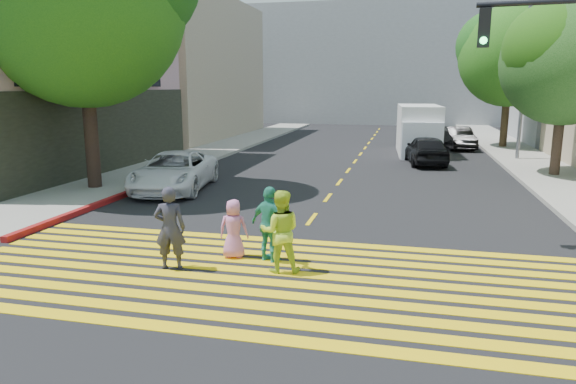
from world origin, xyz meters
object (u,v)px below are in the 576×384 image
(pedestrian_child, at_px, (234,229))
(pedestrian_extra, at_px, (270,224))
(pedestrian_woman, at_px, (280,231))
(dark_car_near, at_px, (426,150))
(silver_car, at_px, (426,133))
(tree_right_far, at_px, (512,50))
(white_sedan, at_px, (175,171))
(pedestrian_man, at_px, (170,228))
(white_van, at_px, (419,131))
(tree_right_near, at_px, (568,55))
(dark_car_parked, at_px, (458,138))

(pedestrian_child, distance_m, pedestrian_extra, 0.87)
(pedestrian_woman, xyz_separation_m, dark_car_near, (3.32, 16.15, -0.14))
(silver_car, bearing_deg, pedestrian_child, 71.47)
(tree_right_far, distance_m, white_sedan, 22.32)
(pedestrian_man, height_order, pedestrian_child, pedestrian_man)
(pedestrian_child, distance_m, dark_car_near, 16.18)
(pedestrian_extra, distance_m, white_van, 19.83)
(pedestrian_child, height_order, silver_car, pedestrian_child)
(tree_right_near, xyz_separation_m, pedestrian_child, (-9.73, -12.82, -4.33))
(white_sedan, relative_size, dark_car_parked, 1.24)
(tree_right_near, relative_size, white_van, 1.25)
(tree_right_far, relative_size, dark_car_parked, 2.13)
(pedestrian_woman, xyz_separation_m, dark_car_parked, (5.41, 23.16, -0.18))
(tree_right_far, bearing_deg, dark_car_parked, -164.90)
(tree_right_far, xyz_separation_m, silver_car, (-4.62, 2.92, -5.25))
(pedestrian_man, distance_m, dark_car_near, 17.42)
(dark_car_parked, height_order, white_van, white_van)
(dark_car_near, height_order, white_van, white_van)
(tree_right_near, xyz_separation_m, pedestrian_extra, (-8.88, -12.89, -4.16))
(pedestrian_extra, relative_size, dark_car_near, 0.39)
(tree_right_near, distance_m, pedestrian_woman, 16.44)
(pedestrian_man, distance_m, white_van, 21.12)
(pedestrian_man, height_order, dark_car_near, pedestrian_man)
(white_sedan, distance_m, white_van, 15.50)
(tree_right_far, distance_m, pedestrian_man, 26.90)
(tree_right_near, distance_m, white_van, 9.40)
(pedestrian_extra, distance_m, dark_car_parked, 23.33)
(pedestrian_woman, height_order, white_van, white_van)
(dark_car_near, distance_m, white_van, 4.00)
(pedestrian_child, bearing_deg, pedestrian_man, 35.67)
(dark_car_parked, bearing_deg, pedestrian_child, -114.82)
(tree_right_far, height_order, white_sedan, tree_right_far)
(tree_right_near, height_order, silver_car, tree_right_near)
(pedestrian_child, height_order, dark_car_parked, dark_car_parked)
(pedestrian_woman, relative_size, dark_car_near, 0.40)
(tree_right_far, height_order, silver_car, tree_right_far)
(pedestrian_man, height_order, white_van, white_van)
(tree_right_far, bearing_deg, pedestrian_woman, -108.95)
(pedestrian_child, distance_m, silver_car, 26.65)
(pedestrian_woman, relative_size, silver_car, 0.41)
(tree_right_far, relative_size, pedestrian_man, 4.94)
(silver_car, height_order, white_van, white_van)
(pedestrian_child, xyz_separation_m, white_sedan, (-4.63, 6.76, 0.04))
(pedestrian_man, bearing_deg, pedestrian_extra, -170.04)
(pedestrian_woman, bearing_deg, pedestrian_child, -40.45)
(pedestrian_child, distance_m, white_van, 19.93)
(pedestrian_extra, height_order, silver_car, pedestrian_extra)
(pedestrian_man, xyz_separation_m, pedestrian_woman, (2.27, 0.35, -0.02))
(dark_car_parked, bearing_deg, pedestrian_extra, -112.77)
(pedestrian_man, relative_size, pedestrian_extra, 1.06)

